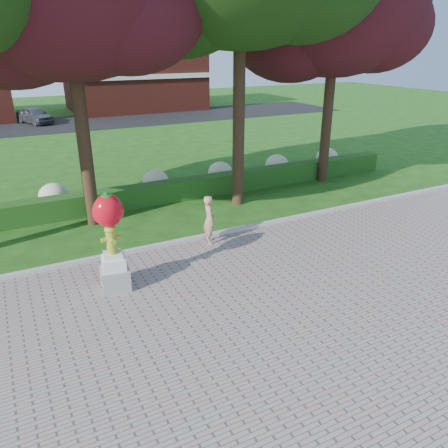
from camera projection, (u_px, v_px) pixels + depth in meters
name	position (u px, v px, depth m)	size (l,w,h in m)	color
ground	(222.00, 288.00, 11.25)	(100.00, 100.00, 0.00)	#1F4912
walkway	(322.00, 388.00, 7.95)	(40.00, 14.00, 0.04)	gray
curb	(179.00, 242.00, 13.68)	(40.00, 0.18, 0.15)	#ADADA5
lawn_hedge	(140.00, 196.00, 16.85)	(24.00, 0.70, 0.80)	#1F4112
hydrangea_row	(146.00, 183.00, 17.85)	(20.10, 1.10, 0.99)	beige
street	(60.00, 124.00, 34.25)	(50.00, 8.00, 0.02)	black
building_right	(134.00, 74.00, 41.36)	(12.00, 8.00, 6.40)	maroon
tree_far_right	(333.00, 13.00, 17.56)	(7.88, 6.72, 10.21)	black
hydrant_sculpture	(111.00, 239.00, 10.65)	(0.79, 0.79, 2.59)	gray
woman	(209.00, 220.00, 13.45)	(0.56, 0.37, 1.54)	tan
parked_car	(35.00, 115.00, 34.32)	(1.51, 3.76, 1.28)	#46484E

